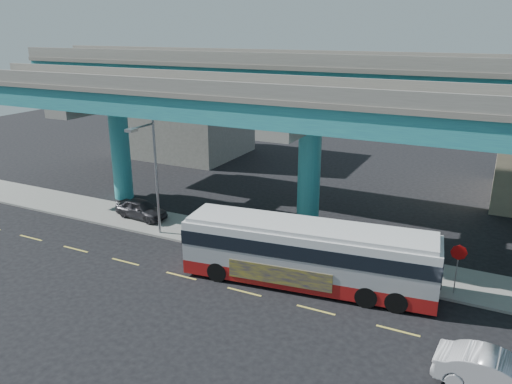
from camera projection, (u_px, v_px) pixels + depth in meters
The scene contains 10 objects.
ground at pixel (247, 289), 26.58m from camera, with size 120.00×120.00×0.00m, color black.
sidewalk at pixel (287, 249), 31.23m from camera, with size 70.00×4.00×0.15m, color gray.
lane_markings at pixel (244, 292), 26.32m from camera, with size 58.00×0.12×0.01m.
viaduct at pixel (312, 96), 31.45m from camera, with size 52.00×12.40×11.70m.
building_concrete at pixel (185, 113), 54.02m from camera, with size 12.00×10.00×9.00m, color gray.
transit_bus at pixel (308, 252), 26.54m from camera, with size 13.73×4.50×3.47m.
sedan at pixel (497, 374), 18.93m from camera, with size 4.68×1.93×1.51m, color #B7B6BC.
parked_car at pixel (141, 209), 35.95m from camera, with size 4.19×2.01×1.38m, color #2A2A2E.
street_lamp at pixel (150, 163), 31.56m from camera, with size 0.50×2.48×7.60m.
stop_sign at pixel (458, 258), 25.27m from camera, with size 0.82×0.13×2.74m.
Camera 1 is at (10.94, -20.92, 13.27)m, focal length 35.00 mm.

